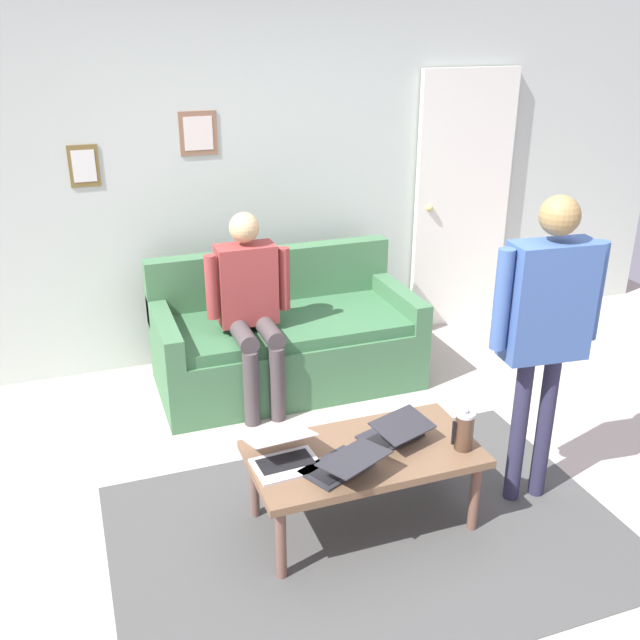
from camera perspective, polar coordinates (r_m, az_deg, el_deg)
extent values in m
plane|color=#B8AA9E|center=(3.91, 4.30, -14.80)|extent=(7.68, 7.68, 0.00)
cube|color=#474846|center=(3.76, 3.96, -16.50)|extent=(2.51, 1.70, 0.01)
cube|color=#B7C2B8|center=(5.28, -5.11, 11.44)|extent=(7.04, 0.10, 2.70)
cube|color=brown|center=(5.09, -9.64, 14.40)|extent=(0.26, 0.02, 0.29)
cube|color=silver|center=(5.08, -9.62, 14.38)|extent=(0.20, 0.00, 0.22)
cube|color=brown|center=(5.04, -18.22, 11.54)|extent=(0.19, 0.02, 0.27)
cube|color=silver|center=(5.03, -18.21, 11.52)|extent=(0.15, 0.00, 0.21)
cube|color=silver|center=(5.91, 11.20, 9.09)|extent=(0.82, 0.05, 2.05)
sphere|color=tan|center=(5.73, 8.68, 8.78)|extent=(0.06, 0.06, 0.06)
cube|color=#427149|center=(5.03, -2.61, -2.82)|extent=(1.77, 0.87, 0.42)
cube|color=#396A43|center=(4.91, -2.59, -0.29)|extent=(1.53, 0.79, 0.08)
cube|color=#427149|center=(5.18, -3.90, 3.22)|extent=(1.77, 0.14, 0.46)
cube|color=#427149|center=(5.19, 6.08, 1.62)|extent=(0.12, 0.87, 0.20)
cube|color=#427149|center=(4.75, -12.24, -0.85)|extent=(0.12, 0.87, 0.20)
cube|color=brown|center=(3.59, 3.49, -10.55)|extent=(1.13, 0.60, 0.04)
cylinder|color=brown|center=(3.75, 12.15, -13.52)|extent=(0.05, 0.05, 0.39)
cylinder|color=brown|center=(3.41, -3.12, -17.21)|extent=(0.05, 0.05, 0.39)
cylinder|color=brown|center=(4.08, 8.70, -9.94)|extent=(0.05, 0.05, 0.39)
cylinder|color=brown|center=(3.77, -5.26, -12.82)|extent=(0.05, 0.05, 0.39)
cube|color=#28282D|center=(3.70, 5.57, -9.12)|extent=(0.35, 0.29, 0.01)
cube|color=black|center=(3.68, 5.75, -9.13)|extent=(0.27, 0.20, 0.00)
cube|color=#28282D|center=(3.59, 6.57, -8.27)|extent=(0.34, 0.28, 0.05)
cube|color=#A7D4F6|center=(3.60, 6.53, -8.25)|extent=(0.31, 0.25, 0.04)
cube|color=#28282D|center=(3.45, 1.31, -11.62)|extent=(0.38, 0.33, 0.01)
cube|color=black|center=(3.43, 1.52, -11.63)|extent=(0.30, 0.23, 0.00)
cube|color=#28282D|center=(3.33, 2.75, -10.89)|extent=(0.37, 0.32, 0.02)
cube|color=#1E2230|center=(3.33, 2.71, -10.87)|extent=(0.34, 0.28, 0.02)
cube|color=silver|center=(3.47, -2.65, -11.42)|extent=(0.32, 0.25, 0.01)
cube|color=black|center=(3.48, -2.76, -11.16)|extent=(0.27, 0.15, 0.00)
cube|color=silver|center=(3.47, -3.15, -9.26)|extent=(0.32, 0.23, 0.08)
cube|color=white|center=(3.47, -3.14, -9.29)|extent=(0.29, 0.20, 0.07)
cylinder|color=#4C3323|center=(3.61, 11.36, -8.72)|extent=(0.09, 0.09, 0.18)
cylinder|color=#B7B7BC|center=(3.56, 11.48, -7.35)|extent=(0.09, 0.09, 0.02)
sphere|color=#B2B2B7|center=(3.55, 11.51, -7.03)|extent=(0.03, 0.03, 0.03)
cube|color=black|center=(3.58, 10.53, -8.79)|extent=(0.01, 0.01, 0.13)
cylinder|color=#2A2942|center=(3.97, 17.37, -8.07)|extent=(0.08, 0.08, 0.83)
cylinder|color=#2A2942|center=(3.90, 15.46, -8.43)|extent=(0.08, 0.08, 0.83)
cube|color=#3A5894|center=(3.63, 17.66, 1.45)|extent=(0.43, 0.22, 0.59)
cylinder|color=#3A5894|center=(3.75, 20.96, 2.18)|extent=(0.09, 0.09, 0.50)
cylinder|color=#3A5894|center=(3.50, 14.24, 1.56)|extent=(0.09, 0.09, 0.50)
sphere|color=olive|center=(3.50, 18.48, 7.86)|extent=(0.19, 0.19, 0.19)
cylinder|color=#463D3F|center=(4.56, -3.40, -5.11)|extent=(0.10, 0.10, 0.50)
cylinder|color=#463D3F|center=(4.52, -5.47, -5.43)|extent=(0.10, 0.10, 0.50)
cylinder|color=#463D3F|center=(4.59, -4.13, -0.80)|extent=(0.12, 0.40, 0.12)
cylinder|color=#463D3F|center=(4.55, -6.19, -1.09)|extent=(0.12, 0.40, 0.12)
cube|color=#963835|center=(4.64, -5.85, 2.85)|extent=(0.37, 0.20, 0.52)
cylinder|color=#963835|center=(4.64, -2.87, 3.30)|extent=(0.08, 0.08, 0.42)
cylinder|color=#963835|center=(4.53, -8.61, 2.59)|extent=(0.08, 0.08, 0.42)
sphere|color=tan|center=(4.52, -6.04, 7.32)|extent=(0.19, 0.19, 0.19)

